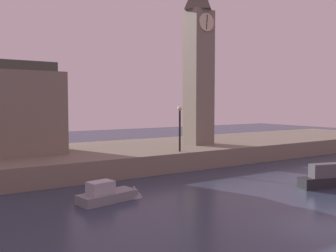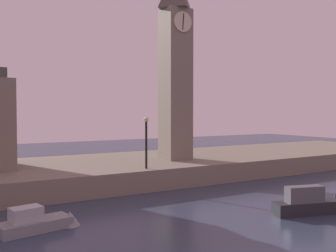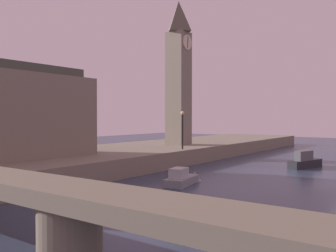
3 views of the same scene
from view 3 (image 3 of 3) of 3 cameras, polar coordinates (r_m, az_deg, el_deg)
name	(u,v)px [view 3 (image 3 of 3)]	position (r m, az deg, el deg)	size (l,w,h in m)	color
far_embankment	(127,156)	(36.36, -6.47, -4.66)	(70.00, 12.00, 1.50)	slate
clock_tower	(179,71)	(41.19, 1.67, 8.65)	(2.39, 2.43, 16.00)	slate
bridge_span	(73,209)	(10.85, -14.59, -12.42)	(2.05, 31.95, 2.63)	#6B6051
streetlamp	(182,125)	(35.09, 2.28, 0.13)	(0.36, 0.36, 3.66)	black
boat_barge_dark	(306,161)	(35.65, 20.75, -5.18)	(4.79, 2.08, 1.71)	#232328
boat_cruiser_grey	(185,178)	(25.31, 2.66, -8.14)	(4.06, 1.89, 1.29)	gray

